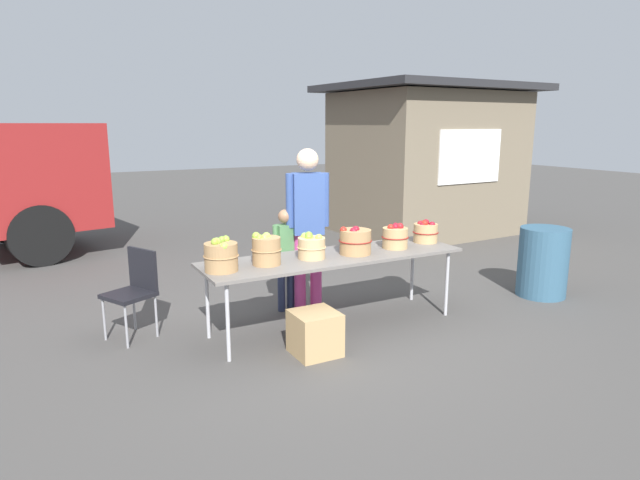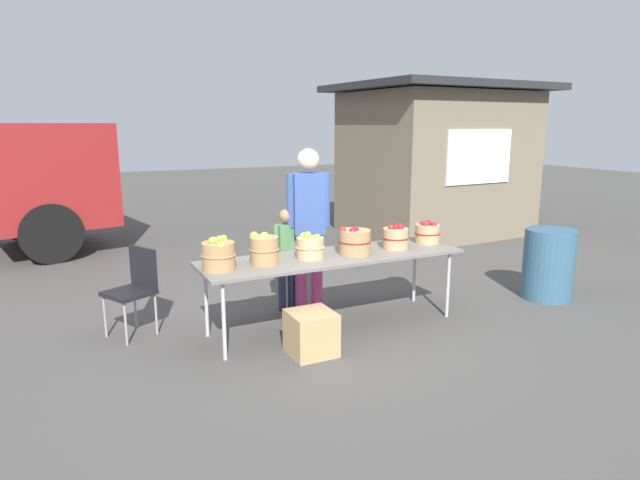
% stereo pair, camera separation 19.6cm
% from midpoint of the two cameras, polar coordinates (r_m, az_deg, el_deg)
% --- Properties ---
extents(ground_plane, '(40.00, 40.00, 0.00)m').
position_cam_midpoint_polar(ground_plane, '(5.64, 0.45, -9.05)').
color(ground_plane, '#474442').
extents(market_table, '(2.70, 0.76, 0.75)m').
position_cam_midpoint_polar(market_table, '(5.42, 0.46, -2.00)').
color(market_table, slate).
rests_on(market_table, ground).
extents(apple_basket_green_0, '(0.32, 0.32, 0.31)m').
position_cam_midpoint_polar(apple_basket_green_0, '(4.91, -11.55, -1.64)').
color(apple_basket_green_0, '#A87F51').
rests_on(apple_basket_green_0, market_table).
extents(apple_basket_green_1, '(0.29, 0.29, 0.31)m').
position_cam_midpoint_polar(apple_basket_green_1, '(5.07, -6.83, -1.01)').
color(apple_basket_green_1, '#A87F51').
rests_on(apple_basket_green_1, market_table).
extents(apple_basket_green_2, '(0.29, 0.29, 0.27)m').
position_cam_midpoint_polar(apple_basket_green_2, '(5.27, -1.99, -0.71)').
color(apple_basket_green_2, tan).
rests_on(apple_basket_green_2, market_table).
extents(apple_basket_red_0, '(0.34, 0.34, 0.29)m').
position_cam_midpoint_polar(apple_basket_red_0, '(5.46, 2.70, -0.12)').
color(apple_basket_red_0, '#A87F51').
rests_on(apple_basket_red_0, market_table).
extents(apple_basket_red_1, '(0.29, 0.29, 0.27)m').
position_cam_midpoint_polar(apple_basket_red_1, '(5.75, 6.96, 0.34)').
color(apple_basket_red_1, tan).
rests_on(apple_basket_red_1, market_table).
extents(apple_basket_red_2, '(0.29, 0.29, 0.26)m').
position_cam_midpoint_polar(apple_basket_red_2, '(6.09, 10.17, 0.87)').
color(apple_basket_red_2, tan).
rests_on(apple_basket_red_2, market_table).
extents(vendor_adult, '(0.46, 0.32, 1.79)m').
position_cam_midpoint_polar(vendor_adult, '(5.86, -2.27, 2.44)').
color(vendor_adult, '#CC3F8C').
rests_on(vendor_adult, ground).
extents(child_customer, '(0.30, 0.16, 1.14)m').
position_cam_midpoint_polar(child_customer, '(5.93, -4.62, -1.24)').
color(child_customer, '#262D4C').
rests_on(child_customer, ground).
extents(food_kiosk, '(3.61, 3.04, 2.74)m').
position_cam_midpoint_polar(food_kiosk, '(10.47, 10.60, 8.38)').
color(food_kiosk, '#726651').
rests_on(food_kiosk, ground).
extents(folding_chair, '(0.54, 0.54, 0.86)m').
position_cam_midpoint_polar(folding_chair, '(5.55, -19.98, -4.63)').
color(folding_chair, black).
rests_on(folding_chair, ground).
extents(trash_barrel, '(0.58, 0.58, 0.83)m').
position_cam_midpoint_polar(trash_barrel, '(6.98, 21.74, -2.18)').
color(trash_barrel, '#335972').
rests_on(trash_barrel, ground).
extents(produce_crate, '(0.40, 0.40, 0.40)m').
position_cam_midpoint_polar(produce_crate, '(4.93, -1.70, -9.80)').
color(produce_crate, tan).
rests_on(produce_crate, ground).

